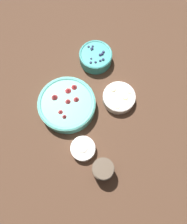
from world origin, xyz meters
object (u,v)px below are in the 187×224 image
bowl_blueberries (96,57)px  bowl_cream (83,149)px  bowl_bananas (119,98)px  bowl_strawberries (67,104)px  jar_chocolate (103,170)px

bowl_blueberries → bowl_cream: bowl_blueberries is taller
bowl_bananas → bowl_cream: 0.29m
bowl_strawberries → bowl_bananas: (-0.13, 0.20, -0.01)m
bowl_blueberries → jar_chocolate: (0.48, 0.24, 0.01)m
bowl_bananas → bowl_blueberries: bearing=-129.9°
jar_chocolate → bowl_strawberries: bearing=-127.7°
bowl_strawberries → bowl_cream: size_ratio=2.44×
bowl_bananas → jar_chocolate: (0.33, 0.06, 0.02)m
bowl_bananas → jar_chocolate: size_ratio=1.51×
bowl_bananas → bowl_strawberries: bearing=-57.8°
bowl_blueberries → bowl_strawberries: bearing=-4.1°
bowl_cream → jar_chocolate: (0.05, 0.11, 0.02)m
bowl_cream → bowl_strawberries: bearing=-135.8°
bowl_blueberries → bowl_bananas: 0.24m
jar_chocolate → bowl_cream: bearing=-113.5°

